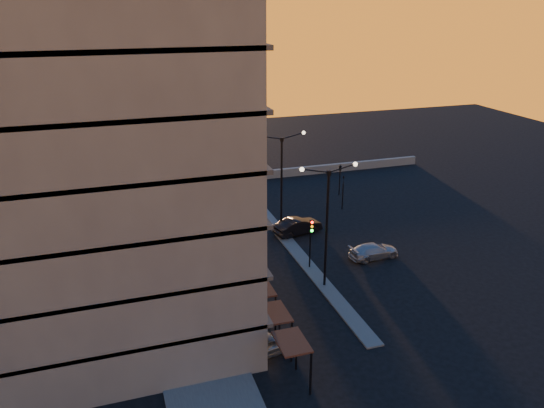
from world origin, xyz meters
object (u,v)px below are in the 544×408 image
(streetlamp_mid, at_px, (282,176))
(car_sedan, at_px, (298,226))
(traffic_light_main, at_px, (311,236))
(car_wagon, at_px, (374,251))
(car_hatchback, at_px, (268,344))

(streetlamp_mid, bearing_deg, car_sedan, -13.76)
(streetlamp_mid, xyz_separation_m, traffic_light_main, (0.00, -7.13, -2.70))
(streetlamp_mid, distance_m, car_wagon, 10.29)
(streetlamp_mid, xyz_separation_m, car_sedan, (1.50, -0.37, -4.84))
(streetlamp_mid, relative_size, car_hatchback, 2.50)
(car_sedan, bearing_deg, car_hatchback, 139.92)
(car_hatchback, distance_m, car_wagon, 15.52)
(traffic_light_main, xyz_separation_m, car_sedan, (1.50, 6.76, -2.14))
(car_wagon, bearing_deg, car_hatchback, 123.20)
(car_hatchback, height_order, car_sedan, car_sedan)
(streetlamp_mid, bearing_deg, car_wagon, -50.21)
(streetlamp_mid, distance_m, car_sedan, 5.08)
(car_sedan, distance_m, car_wagon, 7.82)
(traffic_light_main, bearing_deg, car_wagon, 2.05)
(car_hatchback, bearing_deg, car_sedan, -38.23)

